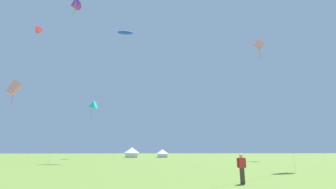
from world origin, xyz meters
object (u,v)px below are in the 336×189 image
Objects in this scene: kite_blue_parafoil at (125,33)px; person_spectator at (242,169)px; kite_pink_diamond at (259,46)px; festival_tent_right at (132,152)px; kite_pink_box at (14,88)px; kite_cyan_delta at (92,106)px; kite_red_delta at (38,31)px; festival_tent_center at (162,153)px; kite_purple_delta at (74,5)px.

person_spectator is (10.57, -32.60, -26.00)m from kite_blue_parafoil.
kite_pink_diamond is 6.68× the size of festival_tent_right.
kite_blue_parafoil is 23.59m from kite_pink_box.
kite_cyan_delta is 0.51× the size of kite_pink_diamond.
person_spectator is at bearing -43.19° from kite_pink_box.
kite_blue_parafoil is at bearing 1.07° from kite_red_delta.
kite_pink_diamond is (51.42, 13.28, 16.37)m from kite_pink_box.
kite_red_delta is at bearing 94.23° from kite_pink_box.
festival_tent_right is (-9.64, 58.57, 0.80)m from person_spectator.
kite_red_delta is 0.98× the size of kite_blue_parafoil.
kite_pink_box is at bearing -119.71° from festival_tent_right.
festival_tent_center is at bearing 0.00° from festival_tent_right.
kite_cyan_delta is 3.39× the size of festival_tent_right.
kite_purple_delta reaches higher than kite_cyan_delta.
kite_pink_diamond is at bearing -29.88° from festival_tent_right.
kite_blue_parafoil is 37.79m from festival_tent_center.
kite_cyan_delta is 0.57× the size of kite_red_delta.
person_spectator is at bearing -89.56° from festival_tent_center.
kite_cyan_delta is 56.52m from person_spectator.
kite_blue_parafoil is (17.91, 0.33, 0.81)m from kite_red_delta.
kite_purple_delta is (4.21, 11.79, 24.24)m from kite_pink_box.
person_spectator is (28.48, -32.26, -25.19)m from kite_red_delta.
kite_pink_diamond is 0.80× the size of kite_purple_delta.
kite_blue_parafoil is at bearing 107.96° from person_spectator.
kite_pink_diamond is 17.63× the size of person_spectator.
kite_blue_parafoil is 0.72× the size of kite_purple_delta.
kite_red_delta is at bearing -112.97° from kite_cyan_delta.
kite_blue_parafoil reaches higher than person_spectator.
kite_blue_parafoil is at bearing -111.28° from festival_tent_center.
kite_purple_delta is 46.96m from festival_tent_center.
kite_pink_diamond is at bearing -14.52° from kite_cyan_delta.
kite_purple_delta is at bearing -138.81° from festival_tent_center.
kite_blue_parafoil is at bearing 19.77° from kite_pink_box.
kite_red_delta reaches higher than person_spectator.
festival_tent_right is 9.19m from festival_tent_center.
festival_tent_center is (23.38, 20.46, -35.21)m from kite_purple_delta.
kite_red_delta is 1.99× the size of kite_pink_box.
festival_tent_center is (-0.45, 58.57, 0.48)m from person_spectator.
kite_red_delta reaches higher than kite_cyan_delta.
kite_cyan_delta is at bearing 165.48° from kite_pink_diamond.
person_spectator is at bearing -120.56° from kite_pink_diamond.
festival_tent_right is (10.91, 7.59, -12.36)m from kite_cyan_delta.
person_spectator is (23.83, -38.11, -35.69)m from kite_purple_delta.
kite_pink_diamond is at bearing 11.65° from kite_blue_parafoil.
kite_blue_parafoil is 0.90× the size of kite_pink_diamond.
festival_tent_center is (20.10, 7.59, -12.68)m from kite_cyan_delta.
kite_pink_box is at bearing -85.77° from kite_red_delta.
kite_pink_box is 55.57m from kite_pink_diamond.
kite_pink_box reaches higher than festival_tent_center.
kite_pink_box is 40.12m from person_spectator.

